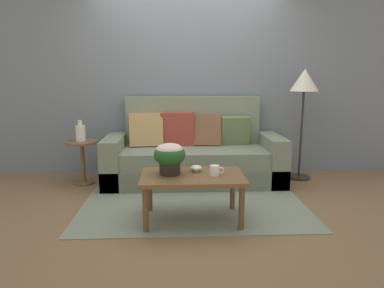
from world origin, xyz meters
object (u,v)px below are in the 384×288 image
(side_table, at_px, (82,154))
(table_vase, at_px, (81,133))
(couch, at_px, (193,156))
(potted_plant, at_px, (170,155))
(coffee_mug, at_px, (215,170))
(coffee_table, at_px, (193,181))
(snack_bowl, at_px, (196,168))
(floor_lamp, at_px, (304,88))

(side_table, distance_m, table_vase, 0.28)
(couch, bearing_deg, potted_plant, -102.71)
(couch, relative_size, side_table, 4.06)
(couch, xyz_separation_m, coffee_mug, (0.14, -1.31, 0.16))
(couch, distance_m, coffee_table, 1.28)
(coffee_table, xyz_separation_m, coffee_mug, (0.21, -0.03, 0.11))
(couch, relative_size, snack_bowl, 19.76)
(potted_plant, bearing_deg, coffee_mug, -9.05)
(floor_lamp, xyz_separation_m, potted_plant, (-1.72, -1.29, -0.58))
(side_table, bearing_deg, coffee_table, -42.31)
(snack_bowl, bearing_deg, couch, 88.66)
(floor_lamp, xyz_separation_m, table_vase, (-2.86, -0.10, -0.55))
(side_table, distance_m, coffee_mug, 1.99)
(coffee_table, height_order, snack_bowl, snack_bowl)
(side_table, bearing_deg, floor_lamp, 2.19)
(coffee_mug, bearing_deg, side_table, 141.03)
(floor_lamp, bearing_deg, table_vase, -177.99)
(couch, distance_m, side_table, 1.41)
(coffee_table, bearing_deg, table_vase, 137.68)
(coffee_table, relative_size, floor_lamp, 0.66)
(floor_lamp, distance_m, coffee_mug, 2.02)
(snack_bowl, bearing_deg, floor_lamp, 39.61)
(side_table, bearing_deg, couch, 2.29)
(snack_bowl, relative_size, table_vase, 0.43)
(potted_plant, distance_m, snack_bowl, 0.30)
(floor_lamp, distance_m, snack_bowl, 2.04)
(floor_lamp, distance_m, potted_plant, 2.23)
(floor_lamp, bearing_deg, couch, -177.90)
(side_table, distance_m, floor_lamp, 2.97)
(couch, relative_size, table_vase, 8.59)
(potted_plant, height_order, table_vase, table_vase)
(side_table, relative_size, floor_lamp, 0.38)
(side_table, relative_size, table_vase, 2.12)
(side_table, xyz_separation_m, potted_plant, (1.13, -1.19, 0.25))
(potted_plant, bearing_deg, floor_lamp, 36.97)
(couch, bearing_deg, snack_bowl, -91.34)
(potted_plant, xyz_separation_m, snack_bowl, (0.25, 0.08, -0.15))
(floor_lamp, xyz_separation_m, snack_bowl, (-1.47, -1.21, -0.73))
(table_vase, bearing_deg, snack_bowl, -38.67)
(couch, distance_m, snack_bowl, 1.17)
(floor_lamp, bearing_deg, snack_bowl, -140.39)
(side_table, height_order, potted_plant, potted_plant)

